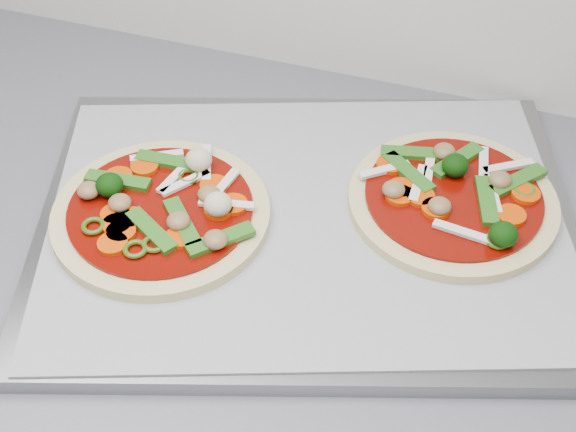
% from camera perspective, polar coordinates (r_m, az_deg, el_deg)
% --- Properties ---
extents(countertop, '(3.60, 0.60, 0.04)m').
position_cam_1_polar(countertop, '(0.67, 6.85, -7.48)').
color(countertop, '#5E5D65').
rests_on(countertop, base_cabinet).
extents(baking_tray, '(0.54, 0.47, 0.02)m').
position_cam_1_polar(baking_tray, '(0.70, 1.31, -0.50)').
color(baking_tray, gray).
rests_on(baking_tray, countertop).
extents(parchment, '(0.52, 0.45, 0.00)m').
position_cam_1_polar(parchment, '(0.69, 1.33, -0.01)').
color(parchment, '#A5A4AA').
rests_on(parchment, baking_tray).
extents(pizza_left, '(0.26, 0.26, 0.03)m').
position_cam_1_polar(pizza_left, '(0.69, -8.94, 0.38)').
color(pizza_left, beige).
rests_on(pizza_left, parchment).
extents(pizza_right, '(0.19, 0.19, 0.03)m').
position_cam_1_polar(pizza_right, '(0.71, 11.70, 1.25)').
color(pizza_right, beige).
rests_on(pizza_right, parchment).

